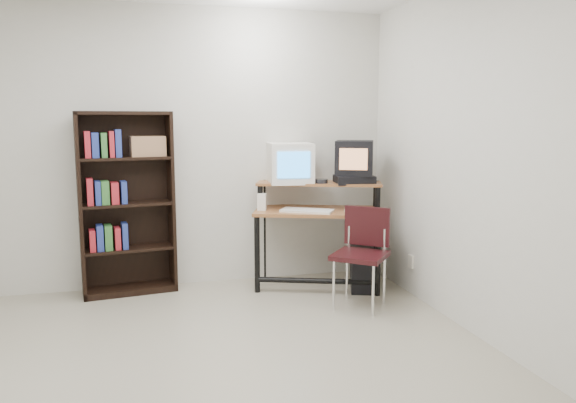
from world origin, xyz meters
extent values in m
cube|color=#ADA68F|center=(0.00, 0.00, -0.01)|extent=(4.00, 4.00, 0.01)
cube|color=beige|center=(0.00, 2.00, 1.30)|extent=(4.00, 0.01, 2.60)
cube|color=beige|center=(0.00, -2.00, 1.30)|extent=(4.00, 0.01, 2.60)
cube|color=beige|center=(2.00, 0.00, 1.30)|extent=(0.01, 4.00, 2.60)
cube|color=#985D31|center=(1.25, 1.60, 0.72)|extent=(1.30, 0.95, 0.03)
cube|color=#985D31|center=(1.29, 1.71, 0.97)|extent=(1.22, 0.73, 0.02)
cylinder|color=black|center=(0.65, 1.55, 0.36)|extent=(0.05, 0.05, 0.72)
cylinder|color=black|center=(1.68, 1.18, 0.36)|extent=(0.05, 0.05, 0.72)
cylinder|color=black|center=(0.82, 2.02, 0.49)|extent=(0.05, 0.05, 0.98)
cylinder|color=black|center=(1.85, 1.65, 0.49)|extent=(0.05, 0.05, 0.98)
cylinder|color=black|center=(1.16, 1.36, 0.12)|extent=(1.04, 0.42, 0.05)
cube|color=white|center=(1.03, 1.79, 1.16)|extent=(0.43, 0.43, 0.38)
cube|color=#3097FE|center=(1.01, 1.59, 1.16)|extent=(0.30, 0.04, 0.24)
cube|color=black|center=(1.59, 1.57, 1.01)|extent=(0.39, 0.30, 0.08)
cube|color=black|center=(1.61, 1.62, 1.21)|extent=(0.45, 0.45, 0.32)
cube|color=tan|center=(1.54, 1.46, 1.21)|extent=(0.24, 0.12, 0.20)
cylinder|color=#26262B|center=(1.28, 1.61, 0.99)|extent=(0.16, 0.16, 0.05)
cube|color=white|center=(1.11, 1.52, 0.74)|extent=(0.51, 0.43, 0.03)
cube|color=black|center=(1.50, 1.38, 0.72)|extent=(0.24, 0.20, 0.01)
cube|color=white|center=(1.49, 1.39, 0.74)|extent=(0.11, 0.07, 0.03)
cube|color=white|center=(0.73, 1.71, 0.80)|extent=(0.10, 0.10, 0.17)
cube|color=black|center=(1.62, 1.42, 0.21)|extent=(0.34, 0.49, 0.42)
cube|color=black|center=(1.40, 0.93, 0.45)|extent=(0.59, 0.59, 0.04)
cube|color=black|center=(1.52, 1.08, 0.66)|extent=(0.33, 0.28, 0.34)
cylinder|color=silver|center=(1.17, 0.91, 0.21)|extent=(0.02, 0.02, 0.43)
cylinder|color=silver|center=(1.43, 0.69, 0.21)|extent=(0.02, 0.02, 0.43)
cylinder|color=silver|center=(1.38, 1.17, 0.21)|extent=(0.02, 0.02, 0.43)
cylinder|color=silver|center=(1.64, 0.95, 0.21)|extent=(0.02, 0.02, 0.43)
cube|color=black|center=(-0.87, 1.78, 0.82)|extent=(0.07, 0.28, 1.64)
cube|color=black|center=(-0.09, 1.88, 0.82)|extent=(0.07, 0.28, 1.64)
cube|color=black|center=(-0.50, 1.96, 0.82)|extent=(0.82, 0.13, 1.64)
cube|color=black|center=(-0.48, 1.83, 1.63)|extent=(0.85, 0.38, 0.03)
cube|color=black|center=(-0.48, 1.83, 0.03)|extent=(0.85, 0.38, 0.06)
cube|color=black|center=(-0.48, 1.83, 0.41)|extent=(0.79, 0.35, 0.03)
cube|color=black|center=(-0.48, 1.83, 0.82)|extent=(0.79, 0.35, 0.02)
cube|color=black|center=(-0.48, 1.83, 1.23)|extent=(0.79, 0.35, 0.02)
cube|color=#8C6647|center=(-0.28, 1.86, 1.33)|extent=(0.32, 0.24, 0.18)
cube|color=beige|center=(1.99, 1.15, 0.30)|extent=(0.02, 0.08, 0.12)
camera|label=1|loc=(-0.33, -3.34, 1.59)|focal=35.00mm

